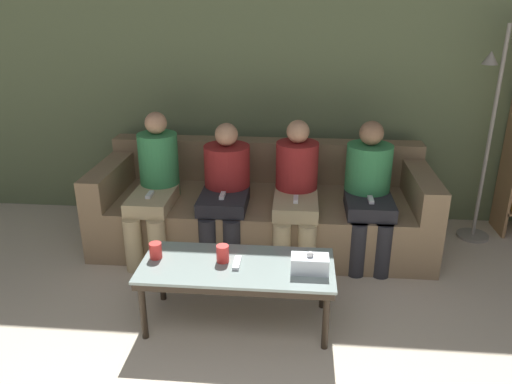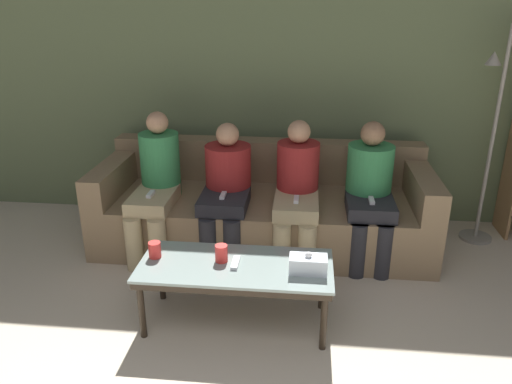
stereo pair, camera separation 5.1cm
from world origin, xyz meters
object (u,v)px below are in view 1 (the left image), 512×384
(cup_near_left, at_px, (156,251))
(seated_person_mid_right, at_px, (296,188))
(standing_lamp, at_px, (496,113))
(seated_person_left_end, at_px, (155,182))
(tissue_box, at_px, (310,264))
(couch, at_px, (263,208))
(seated_person_mid_left, at_px, (225,186))
(seated_person_right_end, at_px, (369,188))
(coffee_table, at_px, (237,270))
(game_remote, at_px, (237,263))
(cup_near_right, at_px, (223,254))

(cup_near_left, height_order, seated_person_mid_right, seated_person_mid_right)
(cup_near_left, xyz_separation_m, standing_lamp, (2.37, 1.33, 0.61))
(standing_lamp, distance_m, seated_person_left_end, 2.70)
(tissue_box, height_order, seated_person_mid_right, seated_person_mid_right)
(couch, relative_size, cup_near_left, 26.35)
(seated_person_mid_left, distance_m, seated_person_right_end, 1.09)
(couch, relative_size, coffee_table, 2.26)
(couch, xyz_separation_m, seated_person_mid_right, (0.27, -0.23, 0.28))
(coffee_table, height_order, seated_person_mid_left, seated_person_mid_left)
(coffee_table, bearing_deg, game_remote, 0.00)
(game_remote, relative_size, seated_person_right_end, 0.14)
(coffee_table, bearing_deg, seated_person_right_end, 47.46)
(game_remote, height_order, seated_person_mid_right, seated_person_mid_right)
(seated_person_left_end, distance_m, seated_person_mid_left, 0.55)
(cup_near_right, bearing_deg, coffee_table, -17.57)
(seated_person_left_end, relative_size, seated_person_right_end, 1.03)
(cup_near_right, bearing_deg, tissue_box, -8.09)
(cup_near_left, height_order, seated_person_left_end, seated_person_left_end)
(tissue_box, bearing_deg, seated_person_left_end, 140.49)
(coffee_table, height_order, seated_person_right_end, seated_person_right_end)
(cup_near_right, distance_m, seated_person_left_end, 1.13)
(cup_near_right, distance_m, seated_person_mid_right, 1.01)
(coffee_table, relative_size, seated_person_left_end, 1.07)
(standing_lamp, distance_m, seated_person_mid_right, 1.67)
(coffee_table, xyz_separation_m, cup_near_left, (-0.51, 0.04, 0.09))
(coffee_table, bearing_deg, cup_near_left, 176.01)
(seated_person_mid_left, bearing_deg, standing_lamp, 11.29)
(standing_lamp, distance_m, seated_person_right_end, 1.17)
(cup_near_right, height_order, standing_lamp, standing_lamp)
(standing_lamp, xyz_separation_m, seated_person_left_end, (-2.62, -0.43, -0.50))
(couch, distance_m, seated_person_left_end, 0.90)
(coffee_table, relative_size, seated_person_mid_right, 1.11)
(coffee_table, height_order, cup_near_left, cup_near_left)
(cup_near_left, distance_m, tissue_box, 0.94)
(game_remote, xyz_separation_m, seated_person_mid_left, (-0.21, 0.95, 0.13))
(game_remote, distance_m, seated_person_mid_right, 1.01)
(cup_near_left, bearing_deg, cup_near_right, -0.94)
(seated_person_mid_right, bearing_deg, tissue_box, -84.46)
(tissue_box, bearing_deg, coffee_table, 173.95)
(seated_person_right_end, bearing_deg, cup_near_right, -136.18)
(cup_near_right, bearing_deg, couch, 82.21)
(couch, relative_size, tissue_box, 12.00)
(tissue_box, bearing_deg, seated_person_mid_left, 122.67)
(couch, distance_m, coffee_table, 1.17)
(couch, distance_m, cup_near_right, 1.16)
(couch, xyz_separation_m, game_remote, (-0.07, -1.16, 0.14))
(seated_person_left_end, bearing_deg, couch, 15.89)
(game_remote, relative_size, seated_person_left_end, 0.14)
(coffee_table, relative_size, standing_lamp, 0.67)
(couch, relative_size, seated_person_mid_left, 2.60)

